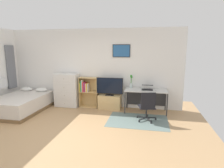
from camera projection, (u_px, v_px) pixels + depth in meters
name	position (u px, v px, depth m)	size (l,w,h in m)	color
ground_plane	(65.00, 135.00, 4.49)	(7.20, 7.20, 0.00)	tan
wall_back_with_posters	(93.00, 68.00, 6.58)	(6.12, 0.09, 2.70)	white
area_rug	(138.00, 121.00, 5.37)	(1.70, 1.20, 0.01)	slate
bed	(22.00, 103.00, 6.17)	(1.40, 2.01, 0.64)	brown
dresser	(67.00, 90.00, 6.63)	(0.83, 0.46, 1.17)	silver
bookshelf	(87.00, 90.00, 6.55)	(0.64, 0.30, 1.05)	tan
tv_stand	(110.00, 102.00, 6.41)	(0.76, 0.41, 0.47)	tan
television	(110.00, 87.00, 6.29)	(0.90, 0.16, 0.60)	black
desk	(146.00, 93.00, 6.08)	(1.34, 0.63, 0.74)	silver
office_chair	(147.00, 106.00, 5.25)	(0.58, 0.57, 0.86)	#232326
laptop	(147.00, 88.00, 6.01)	(0.35, 0.38, 0.16)	black
computer_mouse	(156.00, 90.00, 5.84)	(0.06, 0.10, 0.03)	silver
bamboo_vase	(131.00, 81.00, 6.24)	(0.09, 0.09, 0.44)	silver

